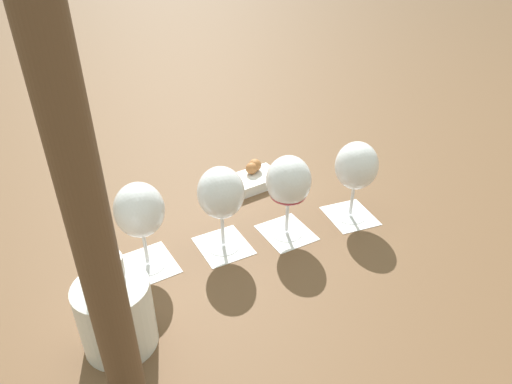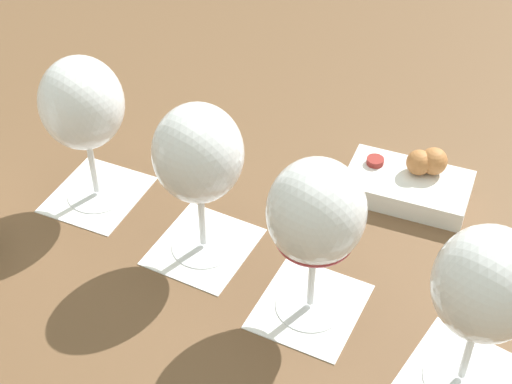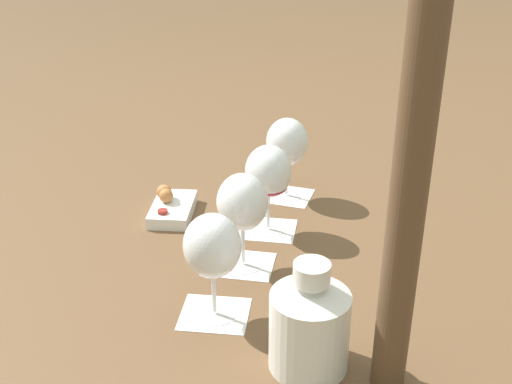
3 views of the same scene
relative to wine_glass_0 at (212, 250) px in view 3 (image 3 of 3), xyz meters
The scene contains 12 objects.
ground_plane 0.27m from the wine_glass_0, 15.63° to the right, with size 8.00×8.00×0.00m, color brown.
tasting_card_0 0.12m from the wine_glass_0, 165.96° to the right, with size 0.11×0.12×0.00m.
tasting_card_1 0.20m from the wine_glass_0, 13.64° to the right, with size 0.12×0.13×0.00m.
tasting_card_2 0.33m from the wine_glass_0, 15.34° to the right, with size 0.11×0.12×0.00m.
tasting_card_3 0.49m from the wine_glass_0, 14.47° to the right, with size 0.13×0.14×0.00m.
wine_glass_0 is the anchor object (origin of this frame).
wine_glass_1 0.16m from the wine_glass_0, 13.64° to the right, with size 0.09×0.09×0.19m.
wine_glass_2 0.30m from the wine_glass_0, 15.34° to the right, with size 0.09×0.09×0.19m.
wine_glass_3 0.47m from the wine_glass_0, 14.47° to the right, with size 0.09×0.09×0.19m.
ceramic_vase 0.20m from the wine_glass_0, 127.15° to the right, with size 0.12×0.12×0.18m.
snack_dish 0.39m from the wine_glass_0, 20.46° to the left, with size 0.15×0.09×0.06m.
umbrella_pole 0.41m from the wine_glass_0, 118.82° to the right, with size 0.05×0.05×0.79m.
Camera 3 is at (-1.10, -0.05, 0.66)m, focal length 45.00 mm.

